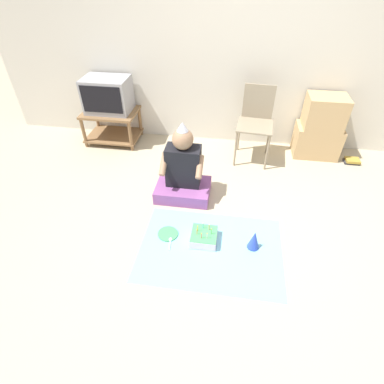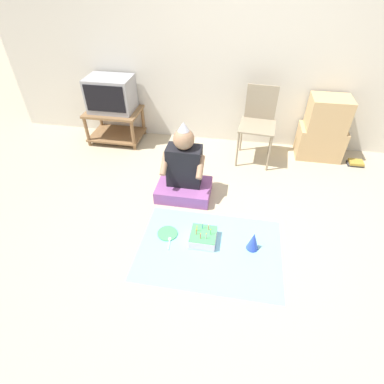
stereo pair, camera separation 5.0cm
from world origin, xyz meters
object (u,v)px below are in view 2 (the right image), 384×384
folding_chair (259,119)px  book_pile (355,163)px  tv (111,94)px  birthday_cake (203,237)px  person_seated (184,173)px  party_hat_blue (253,241)px  paper_plate (167,233)px  cardboard_box_stack (323,130)px

folding_chair → book_pile: folding_chair is taller
tv → folding_chair: (1.91, -0.14, -0.13)m
folding_chair → birthday_cake: size_ratio=3.75×
person_seated → tv: bearing=137.9°
person_seated → party_hat_blue: size_ratio=4.53×
book_pile → paper_plate: bearing=-142.9°
book_pile → party_hat_blue: (-1.26, -1.60, 0.07)m
person_seated → party_hat_blue: (0.76, -0.67, -0.18)m
tv → paper_plate: bearing=-56.2°
party_hat_blue → cardboard_box_stack: bearing=65.4°
folding_chair → cardboard_box_stack: size_ratio=1.14×
folding_chair → book_pile: size_ratio=4.74×
folding_chair → tv: bearing=175.8°
party_hat_blue → birthday_cake: bearing=178.5°
paper_plate → book_pile: bearing=37.1°
book_pile → party_hat_blue: size_ratio=1.00×
book_pile → birthday_cake: birthday_cake is taller
person_seated → birthday_cake: size_ratio=3.57×
tv → birthday_cake: (1.47, -1.71, -0.60)m
tv → book_pile: bearing=-2.3°
tv → party_hat_blue: tv is taller
person_seated → paper_plate: size_ratio=4.43×
folding_chair → person_seated: size_ratio=1.05×
tv → person_seated: size_ratio=0.67×
birthday_cake → book_pile: bearing=42.8°
cardboard_box_stack → birthday_cake: bearing=-125.8°
folding_chair → person_seated: (-0.74, -0.92, -0.24)m
birthday_cake → tv: bearing=130.7°
cardboard_box_stack → person_seated: size_ratio=0.92×
book_pile → person_seated: person_seated is taller
book_pile → paper_plate: book_pile is taller
tv → folding_chair: folding_chair is taller
book_pile → paper_plate: (-2.06, -1.56, -0.02)m
cardboard_box_stack → party_hat_blue: size_ratio=4.15×
folding_chair → cardboard_box_stack: 0.85m
cardboard_box_stack → tv: bearing=-179.5°
folding_chair → person_seated: 1.20m
person_seated → birthday_cake: bearing=-65.1°
book_pile → birthday_cake: 2.33m
book_pile → party_hat_blue: party_hat_blue is taller
cardboard_box_stack → paper_plate: (-1.60, -1.71, -0.36)m
folding_chair → party_hat_blue: size_ratio=4.75×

